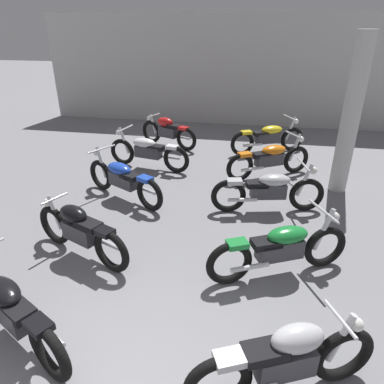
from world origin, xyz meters
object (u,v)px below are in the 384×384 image
object	(u,v)px
motorcycle_left_row_4	(168,131)
support_pillar	(351,117)
motorcycle_left_row_1	(80,230)
motorcycle_right_row_2	(269,190)
motorcycle_right_row_3	(270,159)
motorcycle_right_row_0	(286,360)
motorcycle_left_row_3	(148,151)
motorcycle_left_row_2	(123,179)
motorcycle_right_row_1	(281,248)
motorcycle_right_row_4	(268,137)
motorcycle_left_row_0	(10,308)

from	to	relation	value
motorcycle_left_row_4	support_pillar	bearing A→B (deg)	-26.99
motorcycle_left_row_1	motorcycle_right_row_2	world-z (taller)	motorcycle_right_row_2
motorcycle_right_row_3	motorcycle_right_row_0	bearing A→B (deg)	-89.33
motorcycle_right_row_0	motorcycle_left_row_3	bearing A→B (deg)	118.72
support_pillar	motorcycle_left_row_2	distance (m)	4.73
motorcycle_right_row_3	support_pillar	bearing A→B (deg)	-17.03
motorcycle_left_row_1	motorcycle_right_row_1	xyz separation A→B (m)	(2.99, 0.09, -0.01)
motorcycle_left_row_1	motorcycle_left_row_4	world-z (taller)	same
motorcycle_left_row_4	motorcycle_right_row_0	bearing A→B (deg)	-67.96
motorcycle_left_row_3	motorcycle_right_row_2	xyz separation A→B (m)	(2.90, -1.72, 0.00)
motorcycle_left_row_1	motorcycle_right_row_3	bearing A→B (deg)	52.00
support_pillar	motorcycle_left_row_3	bearing A→B (deg)	174.09
support_pillar	motorcycle_left_row_3	size ratio (longest dim) A/B	1.49
motorcycle_left_row_1	motorcycle_right_row_0	distance (m)	3.45
motorcycle_left_row_4	motorcycle_right_row_3	world-z (taller)	motorcycle_right_row_3
motorcycle_left_row_1	motorcycle_right_row_3	size ratio (longest dim) A/B	0.96
motorcycle_left_row_2	motorcycle_right_row_2	xyz separation A→B (m)	(2.90, 0.00, 0.00)
motorcycle_right_row_1	motorcycle_left_row_3	bearing A→B (deg)	129.98
motorcycle_left_row_3	motorcycle_right_row_2	size ratio (longest dim) A/B	1.00
motorcycle_right_row_0	motorcycle_right_row_4	size ratio (longest dim) A/B	0.92
motorcycle_right_row_1	motorcycle_right_row_3	size ratio (longest dim) A/B	1.04
motorcycle_left_row_2	motorcycle_right_row_4	distance (m)	4.51
motorcycle_left_row_2	motorcycle_right_row_3	size ratio (longest dim) A/B	1.01
support_pillar	motorcycle_left_row_2	bearing A→B (deg)	-163.97
support_pillar	motorcycle_right_row_3	world-z (taller)	support_pillar
motorcycle_left_row_0	motorcycle_left_row_3	bearing A→B (deg)	90.29
support_pillar	motorcycle_left_row_0	size ratio (longest dim) A/B	1.63
motorcycle_right_row_0	motorcycle_right_row_1	bearing A→B (deg)	89.01
motorcycle_left_row_3	motorcycle_right_row_3	xyz separation A→B (m)	(2.94, -0.01, 0.00)
motorcycle_left_row_2	motorcycle_right_row_0	size ratio (longest dim) A/B	1.06
motorcycle_left_row_1	motorcycle_left_row_3	size ratio (longest dim) A/B	0.86
motorcycle_right_row_3	motorcycle_right_row_4	xyz separation A→B (m)	(-0.01, 1.71, 0.00)
motorcycle_left_row_0	motorcycle_right_row_4	bearing A→B (deg)	67.66
motorcycle_right_row_0	motorcycle_right_row_1	distance (m)	1.86
support_pillar	motorcycle_left_row_2	size ratio (longest dim) A/B	1.64
motorcycle_left_row_0	motorcycle_right_row_1	world-z (taller)	same
motorcycle_left_row_4	motorcycle_right_row_0	world-z (taller)	same
support_pillar	motorcycle_right_row_4	bearing A→B (deg)	124.53
motorcycle_right_row_0	motorcycle_right_row_2	world-z (taller)	motorcycle_right_row_2
motorcycle_left_row_0	motorcycle_left_row_3	world-z (taller)	same
motorcycle_right_row_2	motorcycle_right_row_3	world-z (taller)	same
motorcycle_right_row_3	motorcycle_left_row_2	bearing A→B (deg)	-149.71
motorcycle_left_row_3	motorcycle_right_row_1	xyz separation A→B (m)	(3.04, -3.62, 0.00)
support_pillar	motorcycle_right_row_3	size ratio (longest dim) A/B	1.66
motorcycle_right_row_2	motorcycle_right_row_3	bearing A→B (deg)	88.62
support_pillar	motorcycle_left_row_0	bearing A→B (deg)	-131.84
motorcycle_right_row_2	motorcycle_left_row_3	bearing A→B (deg)	149.29
motorcycle_left_row_1	motorcycle_right_row_0	size ratio (longest dim) A/B	1.00
motorcycle_left_row_4	motorcycle_right_row_2	xyz separation A→B (m)	(2.83, -3.47, -0.01)
support_pillar	motorcycle_left_row_4	distance (m)	5.00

